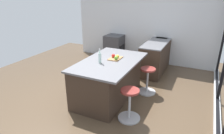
% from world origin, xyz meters
% --- Properties ---
extents(ground_plane, '(7.74, 7.74, 0.00)m').
position_xyz_m(ground_plane, '(0.00, 0.00, 0.00)').
color(ground_plane, brown).
extents(interior_partition_left, '(0.15, 4.89, 2.71)m').
position_xyz_m(interior_partition_left, '(-2.98, -0.00, 1.36)').
color(interior_partition_left, silver).
rests_on(interior_partition_left, ground_plane).
extents(sink_cabinet, '(2.52, 0.60, 1.19)m').
position_xyz_m(sink_cabinet, '(-2.63, 0.70, 0.46)').
color(sink_cabinet, '#38281E').
rests_on(sink_cabinet, ground_plane).
extents(oven_range, '(0.60, 0.61, 0.88)m').
position_xyz_m(oven_range, '(-2.63, -0.91, 0.44)').
color(oven_range, '#38383D').
rests_on(oven_range, ground_plane).
extents(kitchen_island, '(1.90, 1.16, 0.90)m').
position_xyz_m(kitchen_island, '(-0.10, 0.12, 0.46)').
color(kitchen_island, '#38281E').
rests_on(kitchen_island, ground_plane).
extents(stool_by_window, '(0.44, 0.44, 0.64)m').
position_xyz_m(stool_by_window, '(-0.70, 0.88, 0.30)').
color(stool_by_window, '#B7B7BC').
rests_on(stool_by_window, ground_plane).
extents(stool_middle, '(0.44, 0.44, 0.64)m').
position_xyz_m(stool_middle, '(0.49, 0.88, 0.30)').
color(stool_middle, '#B7B7BC').
rests_on(stool_middle, ground_plane).
extents(cutting_board, '(0.36, 0.24, 0.02)m').
position_xyz_m(cutting_board, '(-0.29, 0.22, 0.91)').
color(cutting_board, olive).
rests_on(cutting_board, kitchen_island).
extents(apple_green, '(0.08, 0.08, 0.08)m').
position_xyz_m(apple_green, '(-0.18, 0.28, 0.97)').
color(apple_green, '#609E2D').
rests_on(apple_green, cutting_board).
extents(apple_yellow, '(0.07, 0.07, 0.07)m').
position_xyz_m(apple_yellow, '(-0.31, 0.26, 0.96)').
color(apple_yellow, gold).
rests_on(apple_yellow, cutting_board).
extents(apple_red, '(0.08, 0.08, 0.08)m').
position_xyz_m(apple_red, '(-0.30, 0.16, 0.97)').
color(apple_red, red).
rests_on(apple_red, cutting_board).
extents(water_bottle, '(0.06, 0.06, 0.31)m').
position_xyz_m(water_bottle, '(0.10, 0.03, 1.03)').
color(water_bottle, silver).
rests_on(water_bottle, kitchen_island).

